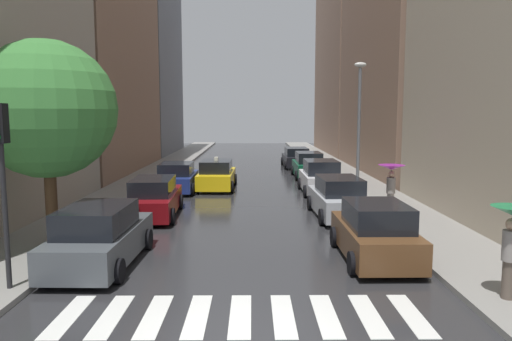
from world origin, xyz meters
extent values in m
cube|color=#2A2A2C|center=(0.00, 24.00, -0.02)|extent=(28.00, 72.00, 0.04)
cube|color=gray|center=(-6.50, 24.00, 0.07)|extent=(3.00, 72.00, 0.15)
cube|color=gray|center=(6.50, 24.00, 0.07)|extent=(3.00, 72.00, 0.15)
cube|color=silver|center=(-3.60, 1.34, 0.01)|extent=(0.45, 2.20, 0.01)
cube|color=silver|center=(-2.70, 1.34, 0.01)|extent=(0.45, 2.20, 0.01)
cube|color=silver|center=(-1.80, 1.34, 0.01)|extent=(0.45, 2.20, 0.01)
cube|color=silver|center=(-0.90, 1.34, 0.01)|extent=(0.45, 2.20, 0.01)
cube|color=silver|center=(0.00, 1.34, 0.01)|extent=(0.45, 2.20, 0.01)
cube|color=silver|center=(0.90, 1.34, 0.01)|extent=(0.45, 2.20, 0.01)
cube|color=silver|center=(1.80, 1.34, 0.01)|extent=(0.45, 2.20, 0.01)
cube|color=silver|center=(2.70, 1.34, 0.01)|extent=(0.45, 2.20, 0.01)
cube|color=silver|center=(3.60, 1.34, 0.01)|extent=(0.45, 2.20, 0.01)
cube|color=#8C6B56|center=(-11.00, 26.36, 9.93)|extent=(6.00, 16.93, 19.86)
cube|color=slate|center=(-11.00, 42.24, 10.56)|extent=(6.00, 14.13, 21.13)
cube|color=#8C6B56|center=(11.00, 25.77, 7.35)|extent=(6.00, 16.81, 14.71)
cube|color=#8C6B56|center=(11.00, 43.07, 9.72)|extent=(6.00, 16.87, 19.44)
cube|color=#474C51|center=(-3.99, 4.82, 0.60)|extent=(1.97, 4.64, 0.84)
cube|color=black|center=(-4.00, 4.59, 1.36)|extent=(1.70, 2.56, 0.69)
cylinder|color=black|center=(-4.89, 6.36, 0.32)|extent=(0.23, 0.64, 0.64)
cylinder|color=black|center=(-3.03, 6.31, 0.32)|extent=(0.23, 0.64, 0.64)
cylinder|color=black|center=(-4.96, 3.32, 0.32)|extent=(0.23, 0.64, 0.64)
cylinder|color=black|center=(-3.10, 3.28, 0.32)|extent=(0.23, 0.64, 0.64)
cube|color=maroon|center=(-3.78, 11.15, 0.57)|extent=(1.98, 4.78, 0.80)
cube|color=black|center=(-3.77, 10.92, 1.30)|extent=(1.67, 2.65, 0.65)
cylinder|color=black|center=(-4.74, 12.66, 0.32)|extent=(0.25, 0.65, 0.64)
cylinder|color=black|center=(-2.97, 12.74, 0.32)|extent=(0.25, 0.65, 0.64)
cylinder|color=black|center=(-4.60, 9.56, 0.32)|extent=(0.25, 0.65, 0.64)
cylinder|color=black|center=(-2.83, 9.64, 0.32)|extent=(0.25, 0.65, 0.64)
cube|color=navy|center=(-3.83, 17.51, 0.56)|extent=(1.95, 4.24, 0.77)
cube|color=black|center=(-3.83, 17.30, 1.26)|extent=(1.70, 2.34, 0.63)
cylinder|color=black|center=(-4.80, 18.89, 0.32)|extent=(0.23, 0.64, 0.64)
cylinder|color=black|center=(-2.91, 18.92, 0.32)|extent=(0.23, 0.64, 0.64)
cylinder|color=black|center=(-4.76, 16.11, 0.32)|extent=(0.23, 0.64, 0.64)
cylinder|color=black|center=(-2.87, 16.14, 0.32)|extent=(0.23, 0.64, 0.64)
cube|color=brown|center=(3.79, 5.22, 0.59)|extent=(1.83, 4.14, 0.84)
cube|color=black|center=(3.79, 5.01, 1.36)|extent=(1.61, 2.28, 0.68)
cylinder|color=black|center=(2.88, 6.57, 0.32)|extent=(0.22, 0.64, 0.64)
cylinder|color=black|center=(4.69, 6.58, 0.32)|extent=(0.22, 0.64, 0.64)
cylinder|color=black|center=(2.89, 3.85, 0.32)|extent=(0.22, 0.64, 0.64)
cylinder|color=black|center=(4.71, 3.86, 0.32)|extent=(0.22, 0.64, 0.64)
cube|color=#B2B7BF|center=(3.76, 10.96, 0.59)|extent=(1.96, 4.47, 0.82)
cube|color=black|center=(3.76, 10.74, 1.34)|extent=(1.67, 2.48, 0.67)
cylinder|color=black|center=(2.80, 12.38, 0.32)|extent=(0.24, 0.65, 0.64)
cylinder|color=black|center=(4.61, 12.44, 0.32)|extent=(0.24, 0.65, 0.64)
cylinder|color=black|center=(2.91, 9.47, 0.32)|extent=(0.24, 0.65, 0.64)
cylinder|color=black|center=(4.71, 9.53, 0.32)|extent=(0.24, 0.65, 0.64)
cube|color=silver|center=(3.87, 16.83, 0.62)|extent=(1.90, 4.17, 0.89)
cube|color=black|center=(3.87, 16.63, 1.43)|extent=(1.66, 2.30, 0.73)
cylinder|color=black|center=(2.93, 18.20, 0.32)|extent=(0.23, 0.64, 0.64)
cylinder|color=black|center=(4.79, 18.21, 0.32)|extent=(0.23, 0.64, 0.64)
cylinder|color=black|center=(2.95, 15.45, 0.32)|extent=(0.23, 0.64, 0.64)
cylinder|color=black|center=(4.82, 15.47, 0.32)|extent=(0.23, 0.64, 0.64)
cube|color=#0C4C2D|center=(3.95, 23.04, 0.60)|extent=(1.80, 4.36, 0.84)
cube|color=black|center=(3.95, 22.82, 1.36)|extent=(1.57, 2.40, 0.69)
cylinder|color=black|center=(3.05, 24.46, 0.32)|extent=(0.22, 0.64, 0.64)
cylinder|color=black|center=(4.82, 24.48, 0.32)|extent=(0.22, 0.64, 0.64)
cylinder|color=black|center=(3.07, 21.60, 0.32)|extent=(0.22, 0.64, 0.64)
cylinder|color=black|center=(4.84, 21.61, 0.32)|extent=(0.22, 0.64, 0.64)
cube|color=black|center=(3.72, 29.29, 0.56)|extent=(1.99, 4.75, 0.76)
cube|color=black|center=(3.72, 29.05, 1.25)|extent=(1.72, 2.62, 0.62)
cylinder|color=black|center=(2.74, 30.83, 0.32)|extent=(0.23, 0.64, 0.64)
cylinder|color=black|center=(4.64, 30.86, 0.32)|extent=(0.23, 0.64, 0.64)
cylinder|color=black|center=(2.80, 27.72, 0.32)|extent=(0.23, 0.64, 0.64)
cylinder|color=black|center=(4.70, 27.75, 0.32)|extent=(0.23, 0.64, 0.64)
cube|color=yellow|center=(-1.75, 18.47, 0.57)|extent=(1.95, 4.56, 0.80)
cube|color=black|center=(-1.75, 18.24, 1.30)|extent=(1.69, 2.52, 0.65)
cube|color=#F2EDCC|center=(-1.75, 18.24, 1.72)|extent=(0.21, 0.36, 0.18)
cylinder|color=black|center=(-2.64, 19.98, 0.32)|extent=(0.23, 0.64, 0.64)
cylinder|color=black|center=(-0.79, 19.94, 0.32)|extent=(0.23, 0.64, 0.64)
cylinder|color=black|center=(-2.71, 17.00, 0.32)|extent=(0.23, 0.64, 0.64)
cylinder|color=black|center=(-0.86, 16.96, 0.32)|extent=(0.23, 0.64, 0.64)
cylinder|color=brown|center=(5.91, 1.87, 0.58)|extent=(0.28, 0.28, 0.86)
cylinder|color=gray|center=(5.91, 1.87, 1.35)|extent=(0.36, 0.36, 0.68)
sphere|color=tan|center=(5.91, 1.87, 1.82)|extent=(0.27, 0.27, 0.27)
cylinder|color=#333338|center=(5.91, 1.87, 1.73)|extent=(0.02, 0.02, 0.77)
cylinder|color=gray|center=(5.95, 11.09, 0.56)|extent=(0.28, 0.28, 0.82)
cylinder|color=gray|center=(5.95, 11.09, 1.29)|extent=(0.36, 0.36, 0.65)
sphere|color=tan|center=(5.95, 11.09, 1.74)|extent=(0.26, 0.26, 0.26)
cone|color=#8C1E8C|center=(5.95, 11.09, 2.03)|extent=(1.09, 1.09, 0.20)
cylinder|color=#333338|center=(5.95, 11.09, 1.66)|extent=(0.02, 0.02, 0.74)
cylinder|color=#513823|center=(-5.94, 6.29, 1.36)|extent=(0.36, 0.36, 2.43)
sphere|color=#397A37|center=(-5.94, 6.29, 4.35)|extent=(4.16, 4.16, 4.16)
cylinder|color=black|center=(-5.45, 2.60, 1.85)|extent=(0.12, 0.12, 3.40)
cylinder|color=#595B60|center=(5.55, 15.50, 3.30)|extent=(0.16, 0.16, 6.29)
ellipsoid|color=beige|center=(5.55, 15.50, 6.59)|extent=(0.60, 0.28, 0.24)
camera|label=1|loc=(0.25, -8.26, 4.22)|focal=33.54mm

